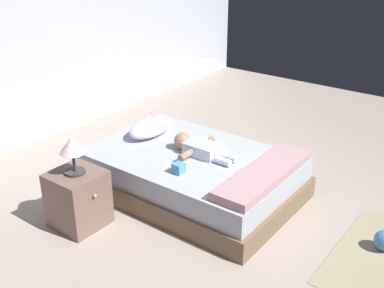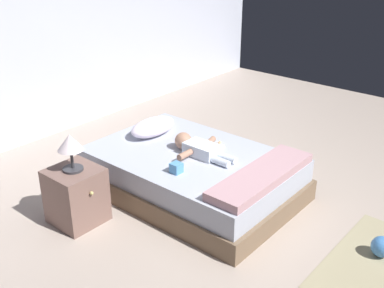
# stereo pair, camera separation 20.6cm
# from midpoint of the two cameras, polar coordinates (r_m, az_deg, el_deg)

# --- Properties ---
(ground_plane) EXTENTS (8.00, 8.00, 0.00)m
(ground_plane) POSITION_cam_midpoint_polar(r_m,az_deg,el_deg) (3.92, 9.14, -10.48)
(ground_plane) COLOR #AE9D90
(wall_behind_bed) EXTENTS (8.00, 0.12, 2.50)m
(wall_behind_bed) POSITION_cam_midpoint_polar(r_m,az_deg,el_deg) (5.46, -18.42, 13.02)
(wall_behind_bed) COLOR silver
(wall_behind_bed) RESTS_ON ground_plane
(bed) EXTENTS (1.25, 1.87, 0.39)m
(bed) POSITION_cam_midpoint_polar(r_m,az_deg,el_deg) (4.32, 1.37, -3.63)
(bed) COLOR brown
(bed) RESTS_ON ground_plane
(pillow) EXTENTS (0.52, 0.29, 0.16)m
(pillow) POSITION_cam_midpoint_polar(r_m,az_deg,el_deg) (4.61, -3.45, 2.08)
(pillow) COLOR white
(pillow) RESTS_ON bed
(baby) EXTENTS (0.51, 0.63, 0.16)m
(baby) POSITION_cam_midpoint_polar(r_m,az_deg,el_deg) (4.21, 2.18, -0.49)
(baby) COLOR white
(baby) RESTS_ON bed
(toothbrush) EXTENTS (0.08, 0.11, 0.02)m
(toothbrush) POSITION_cam_midpoint_polar(r_m,az_deg,el_deg) (4.39, 3.42, -0.13)
(toothbrush) COLOR #3D94F0
(toothbrush) RESTS_ON bed
(nightstand) EXTENTS (0.39, 0.42, 0.47)m
(nightstand) POSITION_cam_midpoint_polar(r_m,az_deg,el_deg) (3.98, -12.37, -6.13)
(nightstand) COLOR #795A51
(nightstand) RESTS_ON ground_plane
(lamp) EXTENTS (0.21, 0.21, 0.31)m
(lamp) POSITION_cam_midpoint_polar(r_m,az_deg,el_deg) (3.77, -12.99, -0.12)
(lamp) COLOR #333338
(lamp) RESTS_ON nightstand
(toy_ball) EXTENTS (0.16, 0.16, 0.16)m
(toy_ball) POSITION_cam_midpoint_polar(r_m,az_deg,el_deg) (3.88, 23.39, -11.33)
(toy_ball) COLOR #4687D4
(toy_ball) RESTS_ON rug
(blanket) EXTENTS (1.12, 0.32, 0.07)m
(blanket) POSITION_cam_midpoint_polar(r_m,az_deg,el_deg) (3.85, 9.94, -3.81)
(blanket) COLOR #B88D95
(blanket) RESTS_ON bed
(toy_block) EXTENTS (0.09, 0.09, 0.09)m
(toy_block) POSITION_cam_midpoint_polar(r_m,az_deg,el_deg) (3.89, -0.39, -2.92)
(toy_block) COLOR #5399D4
(toy_block) RESTS_ON bed
(baby_bottle) EXTENTS (0.08, 0.10, 0.08)m
(baby_bottle) POSITION_cam_midpoint_polar(r_m,az_deg,el_deg) (4.34, 4.72, -0.15)
(baby_bottle) COLOR white
(baby_bottle) RESTS_ON bed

